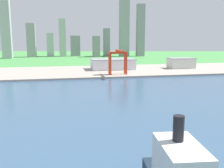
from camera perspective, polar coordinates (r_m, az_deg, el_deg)
The scene contains 7 objects.
ground_plane at distance 214.60m, azimuth -6.10°, elevation -4.16°, with size 2400.00×2400.00×0.00m, color #489148.
water_bay at distance 157.47m, azimuth -3.98°, elevation -9.47°, with size 840.00×360.00×0.15m, color #385675.
industrial_pier at distance 400.89m, azimuth -8.72°, elevation 2.66°, with size 840.00×140.00×2.50m, color #A2988C.
port_crane_red at distance 356.14m, azimuth 1.35°, elevation 6.03°, with size 24.44×41.78×33.86m.
warehouse_main at distance 419.20m, azimuth 0.15°, elevation 4.41°, with size 68.52×39.80×16.46m.
warehouse_annex at distance 446.83m, azimuth 14.85°, elevation 4.47°, with size 41.72×26.03×16.99m.
distant_skyline at distance 729.75m, azimuth -7.76°, elevation 10.38°, with size 375.01×75.71×153.93m.
Camera 1 is at (-19.00, 92.92, 53.01)m, focal length 41.82 mm.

